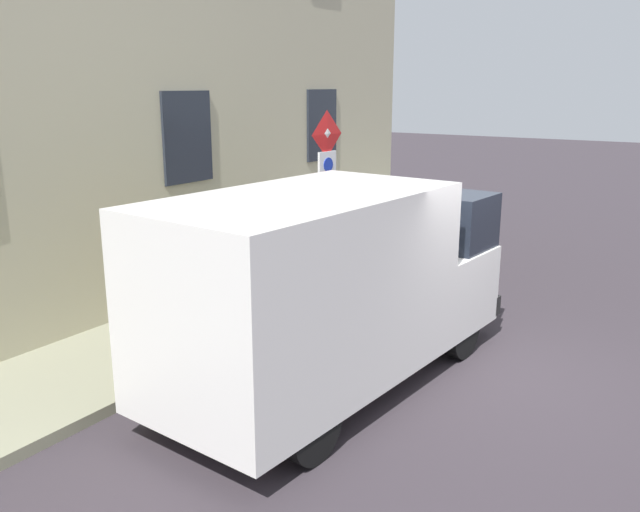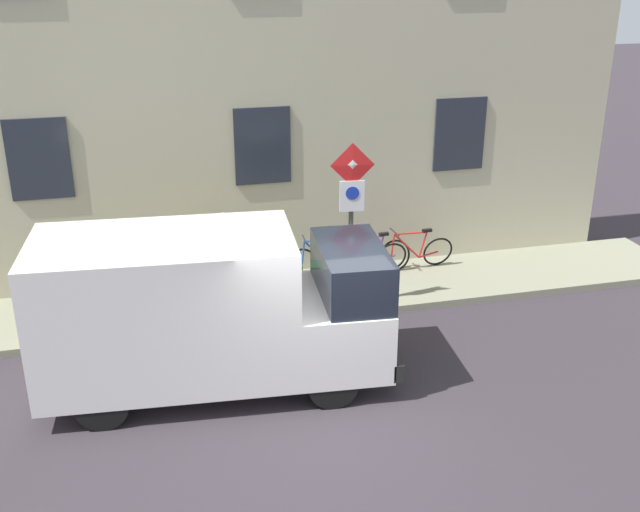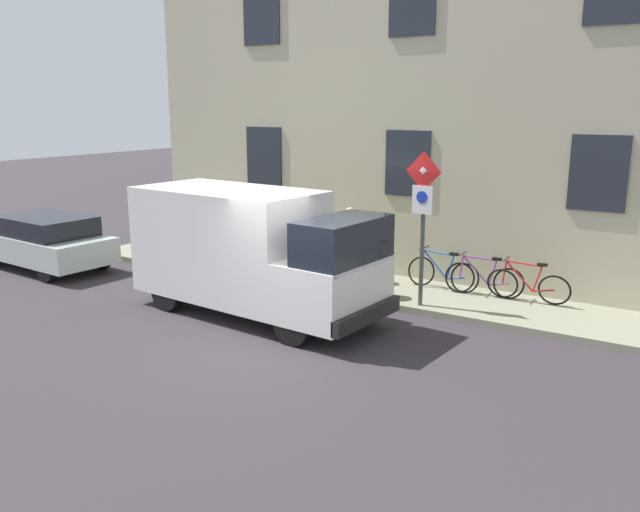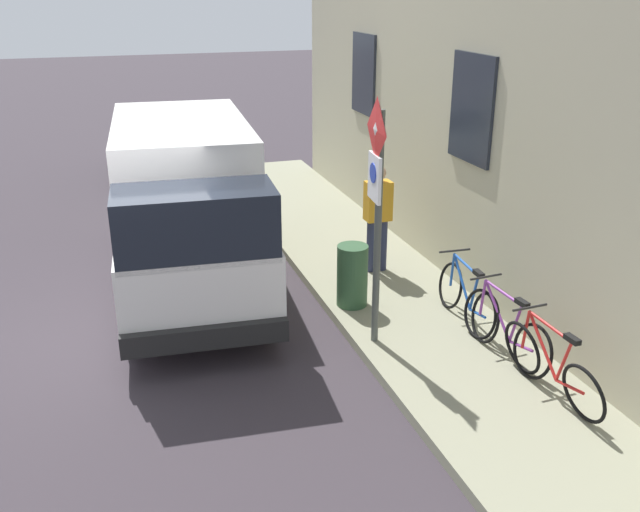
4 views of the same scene
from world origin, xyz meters
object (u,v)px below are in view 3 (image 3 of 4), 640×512
Objects in this scene: bicycle_red at (528,285)px; litter_bin at (375,275)px; delivery_van at (252,250)px; bicycle_purple at (484,279)px; parked_hatchback at (44,240)px; pedestrian at (350,241)px; sign_post_stacked at (423,207)px; bicycle_blue at (442,273)px.

litter_bin reaches higher than bicycle_red.
bicycle_purple is (3.31, -3.67, -0.82)m from delivery_van.
bicycle_purple is 1.91× the size of litter_bin.
parked_hatchback is at bearing 12.31° from bicycle_purple.
pedestrian is at bearing 3.42° from bicycle_red.
delivery_van is 1.33× the size of parked_hatchback.
sign_post_stacked is at bearing 54.00° from bicycle_purple.
bicycle_purple and bicycle_blue have the same top height.
sign_post_stacked is 1.75× the size of pedestrian.
sign_post_stacked is 9.93m from parked_hatchback.
parked_hatchback is at bearing -176.62° from delivery_van.
sign_post_stacked is 2.33m from bicycle_purple.
bicycle_blue is at bearing -157.88° from parked_hatchback.
bicycle_red is (3.17, -11.46, -0.22)m from parked_hatchback.
pedestrian reaches higher than bicycle_red.
bicycle_purple is 1.00× the size of pedestrian.
bicycle_purple is at bearing 7.96° from pedestrian.
parked_hatchback is 7.97m from pedestrian.
parked_hatchback is at bearing 102.53° from litter_bin.
litter_bin is at bearing 54.57° from delivery_van.
bicycle_blue is (3.17, -9.59, -0.22)m from parked_hatchback.
bicycle_blue is (0.00, 0.94, 0.00)m from bicycle_purple.
delivery_van is 6.08× the size of litter_bin.
parked_hatchback is 4.56× the size of litter_bin.
pedestrian is at bearing 3.80° from bicycle_purple.
bicycle_red is 1.00× the size of bicycle_purple.
litter_bin is at bearing 54.47° from bicycle_blue.
bicycle_blue is at bearing 54.99° from delivery_van.
bicycle_red is 3.16m from litter_bin.
bicycle_purple is at bearing -176.75° from bicycle_blue.
bicycle_red is 1.91× the size of litter_bin.
sign_post_stacked is at bearing -165.82° from parked_hatchback.
bicycle_red is 1.00× the size of bicycle_blue.
parked_hatchback is 2.39× the size of bicycle_blue.
bicycle_blue is (3.31, -2.73, -0.82)m from delivery_van.
bicycle_purple is at bearing 46.57° from delivery_van.
bicycle_blue is at bearing 11.57° from pedestrian.
delivery_van reaches higher than litter_bin.
delivery_van is (-1.90, 2.81, -0.83)m from sign_post_stacked.
pedestrian is (-0.44, 3.98, 0.56)m from bicycle_red.
sign_post_stacked is 1.75× the size of bicycle_red.
bicycle_red and bicycle_blue have the same top height.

